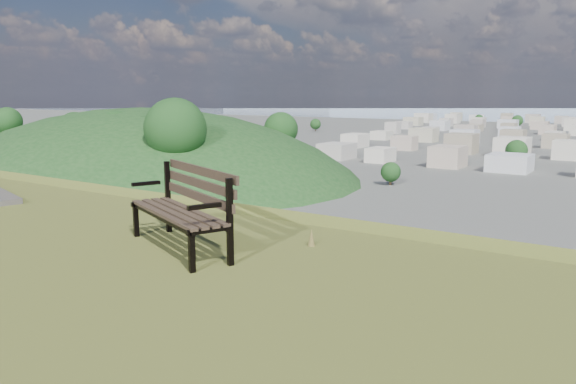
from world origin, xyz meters
The scene contains 2 objects.
park_bench centered at (1.39, 2.41, 25.47)m, with size 1.65×1.08×0.83m.
green_wooded_hill centered at (-136.38, 124.33, 0.13)m, with size 171.32×137.06×85.66m.
Camera 1 is at (5.33, -1.61, 26.56)m, focal length 35.00 mm.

